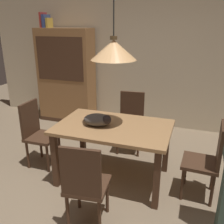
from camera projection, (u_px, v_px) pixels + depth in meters
name	position (u px, v px, depth m)	size (l,w,h in m)	color
ground	(84.00, 204.00, 2.85)	(10.00, 10.00, 0.00)	#847056
back_wall	(141.00, 50.00, 4.72)	(6.40, 0.10, 2.90)	beige
dining_table	(113.00, 133.00, 3.11)	(1.40, 0.90, 0.75)	#A87A4C
chair_far_back	(131.00, 119.00, 3.94)	(0.44, 0.44, 0.93)	#472D1E
chair_right_side	(208.00, 158.00, 2.81)	(0.42, 0.42, 0.93)	#472D1E
chair_left_side	(37.00, 131.00, 3.50)	(0.40, 0.40, 0.93)	#472D1E
chair_near_front	(85.00, 183.00, 2.38)	(0.44, 0.44, 0.93)	#472D1E
cat_sleeping	(98.00, 120.00, 3.05)	(0.40, 0.29, 0.16)	#4C4742
pendant_lamp	(114.00, 50.00, 2.77)	(0.52, 0.52, 1.30)	#E0A86B
hutch_bookcase	(67.00, 78.00, 5.05)	(1.12, 0.45, 1.85)	olive
book_red_tall	(43.00, 20.00, 4.81)	(0.04, 0.22, 0.28)	#B73833
book_blue_wide	(46.00, 21.00, 4.80)	(0.06, 0.24, 0.24)	#384C93
book_yellow_short	(49.00, 23.00, 4.79)	(0.04, 0.20, 0.18)	gold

